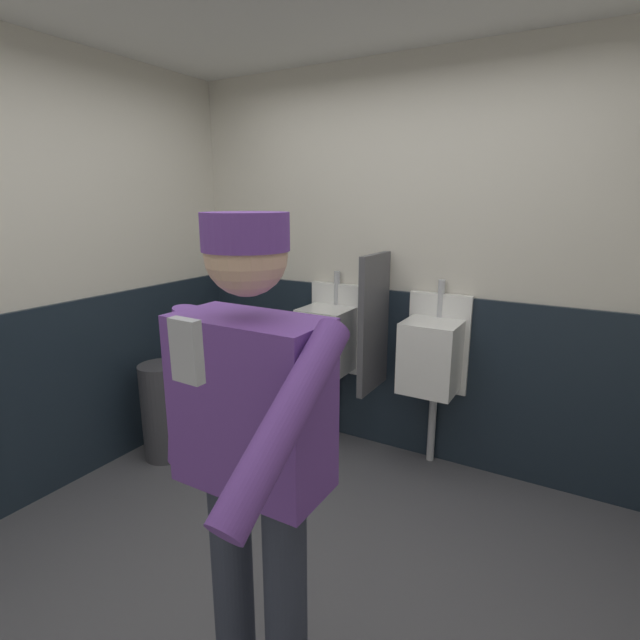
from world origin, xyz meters
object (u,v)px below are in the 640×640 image
cell_phone (186,351)px  trash_bin (163,411)px  person (251,440)px  urinal_left (329,338)px  urinal_middle (432,355)px

cell_phone → trash_bin: (-1.87, 1.54, -1.15)m
person → urinal_left: bearing=112.3°
trash_bin → urinal_left: bearing=42.5°
urinal_left → person: 1.98m
urinal_left → urinal_middle: (0.75, 0.00, 0.00)m
urinal_left → trash_bin: bearing=-137.5°
urinal_left → person: size_ratio=0.73×
urinal_middle → trash_bin: bearing=-154.0°
urinal_left → urinal_middle: size_ratio=1.00×
urinal_middle → person: size_ratio=0.73×
trash_bin → urinal_middle: bearing=26.0°
urinal_middle → cell_phone: (0.27, -2.32, 0.71)m
urinal_middle → person: person is taller
person → cell_phone: (0.28, -0.50, 0.47)m
urinal_left → cell_phone: 2.63m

